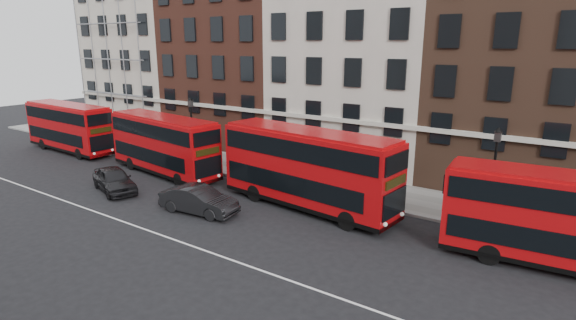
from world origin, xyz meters
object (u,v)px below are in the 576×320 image
Objects in this scene: bus_d at (569,220)px; car_front at (199,200)px; bus_a at (69,126)px; bus_c at (307,167)px; bus_b at (163,143)px; car_rear at (114,180)px.

car_front is at bearing -172.08° from bus_d.
bus_a is at bearing 174.68° from bus_d.
bus_c is at bearing 174.65° from bus_d.
bus_d is at bearing 6.04° from bus_c.
bus_d is (13.32, -0.01, -0.25)m from bus_c.
bus_b is (12.75, 0.00, 0.03)m from bus_a.
bus_a is 12.75m from bus_b.
car_rear is at bearing -153.26° from bus_c.
bus_a is 21.15m from car_front.
bus_c reaches higher than bus_d.
car_front is (7.92, -4.26, -1.58)m from bus_b.
bus_a is at bearing 71.44° from car_front.
bus_c is (12.69, -0.00, 0.19)m from bus_b.
bus_b reaches higher than car_rear.
bus_c is 2.43× the size of car_front.
bus_c reaches higher than bus_a.
bus_a is 0.97× the size of bus_b.
bus_b is 1.03× the size of bus_d.
bus_a is 25.44m from bus_c.
car_rear is 7.55m from car_front.
bus_b is at bearing 1.96° from bus_a.
bus_a is 0.90× the size of bus_c.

